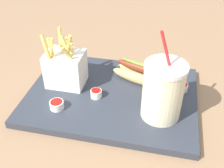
{
  "coord_description": "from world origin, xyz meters",
  "views": [
    {
      "loc": [
        -0.13,
        0.59,
        0.49
      ],
      "look_at": [
        0.0,
        0.0,
        0.05
      ],
      "focal_mm": 43.95,
      "sensor_mm": 36.0,
      "label": 1
    }
  ],
  "objects": [
    {
      "name": "hot_dog_1",
      "position": [
        -0.06,
        -0.08,
        0.04
      ],
      "size": [
        0.16,
        0.1,
        0.06
      ],
      "color": "tan",
      "rests_on": "food_tray"
    },
    {
      "name": "ketchup_cup_3",
      "position": [
        -0.19,
        -0.05,
        0.03
      ],
      "size": [
        0.03,
        0.03,
        0.02
      ],
      "color": "white",
      "rests_on": "food_tray"
    },
    {
      "name": "ketchup_cup_1",
      "position": [
        0.13,
        0.09,
        0.03
      ],
      "size": [
        0.04,
        0.04,
        0.02
      ],
      "color": "white",
      "rests_on": "food_tray"
    },
    {
      "name": "ground_plane",
      "position": [
        0.0,
        0.0,
        -0.01
      ],
      "size": [
        2.4,
        2.4,
        0.02
      ],
      "primitive_type": "cube",
      "color": "#8C6B4C"
    },
    {
      "name": "soda_cup",
      "position": [
        -0.14,
        0.06,
        0.09
      ],
      "size": [
        0.1,
        0.1,
        0.23
      ],
      "color": "beige",
      "rests_on": "food_tray"
    },
    {
      "name": "ketchup_cup_2",
      "position": [
        0.04,
        0.03,
        0.03
      ],
      "size": [
        0.03,
        0.03,
        0.02
      ],
      "color": "white",
      "rests_on": "food_tray"
    },
    {
      "name": "fries_basket",
      "position": [
        0.14,
        -0.02,
        0.07
      ],
      "size": [
        0.1,
        0.08,
        0.17
      ],
      "color": "white",
      "rests_on": "food_tray"
    },
    {
      "name": "food_tray",
      "position": [
        0.0,
        0.0,
        0.01
      ],
      "size": [
        0.46,
        0.34,
        0.02
      ],
      "primitive_type": "cube",
      "color": "#2D333D",
      "rests_on": "ground_plane"
    }
  ]
}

